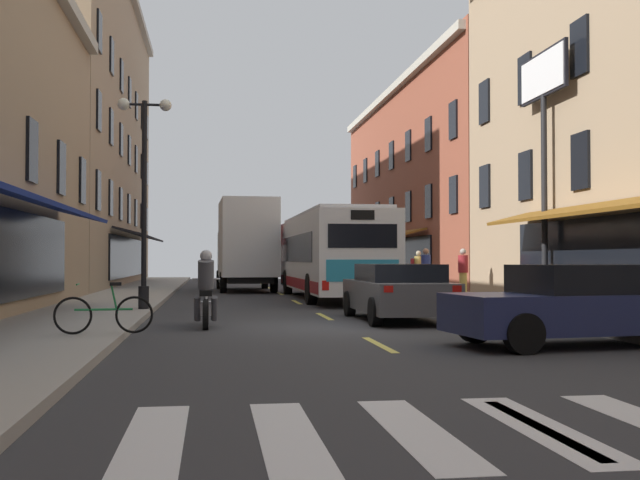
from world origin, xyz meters
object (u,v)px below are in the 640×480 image
motorcycle_rider (206,294)px  pedestrian_far (463,271)px  sedan_near (586,304)px  street_lamp_twin (144,192)px  bicycle_near (104,313)px  billboard_sign (544,110)px  sedan_mid (398,291)px  box_truck (246,246)px  pedestrian_near (418,269)px  transit_bus (330,254)px  pedestrian_mid (426,270)px

motorcycle_rider → pedestrian_far: pedestrian_far is taller
sedan_near → street_lamp_twin: bearing=133.2°
bicycle_near → pedestrian_far: (10.94, 12.95, 0.51)m
billboard_sign → pedestrian_far: 7.15m
sedan_mid → motorcycle_rider: size_ratio=2.15×
street_lamp_twin → sedan_near: bearing=-46.8°
billboard_sign → sedan_near: size_ratio=1.59×
sedan_mid → motorcycle_rider: 4.62m
box_truck → pedestrian_near: (7.31, -2.82, -1.02)m
motorcycle_rider → pedestrian_near: (8.96, 15.62, 0.32)m
transit_bus → pedestrian_far: (4.75, -0.91, -0.62)m
box_truck → street_lamp_twin: size_ratio=1.32×
sedan_near → transit_bus: bearing=97.3°
box_truck → pedestrian_mid: (6.52, -6.80, -1.02)m
box_truck → sedan_near: size_ratio=1.55×
motorcycle_rider → pedestrian_mid: (8.18, 11.63, 0.32)m
box_truck → pedestrian_mid: size_ratio=4.30×
sedan_mid → pedestrian_mid: 11.19m
sedan_mid → pedestrian_far: pedestrian_far is taller
box_truck → bicycle_near: size_ratio=4.33×
transit_bus → pedestrian_far: transit_bus is taller
pedestrian_far → street_lamp_twin: bearing=112.4°
motorcycle_rider → pedestrian_near: size_ratio=1.23×
pedestrian_near → billboard_sign: bearing=50.6°
bicycle_near → pedestrian_far: 16.96m
bicycle_near → pedestrian_near: 21.25m
bicycle_near → pedestrian_near: (10.72, 18.34, 0.53)m
bicycle_near → transit_bus: bearing=65.9°
street_lamp_twin → box_truck: bearing=76.9°
sedan_near → pedestrian_far: bearing=79.4°
bicycle_near → street_lamp_twin: (0.09, 6.86, 2.74)m
motorcycle_rider → bicycle_near: (-1.76, -2.72, -0.21)m
billboard_sign → sedan_near: (-3.60, -9.61, -5.27)m
bicycle_near → street_lamp_twin: size_ratio=0.31×
sedan_near → pedestrian_mid: 16.21m
sedan_near → sedan_mid: (-1.92, 5.55, -0.00)m
transit_bus → pedestrian_mid: size_ratio=6.86×
pedestrian_far → motorcycle_rider: bearing=131.2°
transit_bus → pedestrian_near: 6.40m
sedan_near → motorcycle_rider: 7.82m
motorcycle_rider → pedestrian_near: bearing=60.2°
sedan_mid → pedestrian_mid: (3.68, 10.56, 0.33)m
box_truck → sedan_near: (4.76, -22.91, -1.35)m
box_truck → pedestrian_far: bearing=-47.5°
transit_bus → sedan_near: size_ratio=2.48×
sedan_near → billboard_sign: bearing=69.5°
sedan_mid → pedestrian_near: size_ratio=2.65×
billboard_sign → sedan_mid: bearing=-143.7°
transit_bus → street_lamp_twin: size_ratio=2.11×
sedan_mid → pedestrian_near: 15.22m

